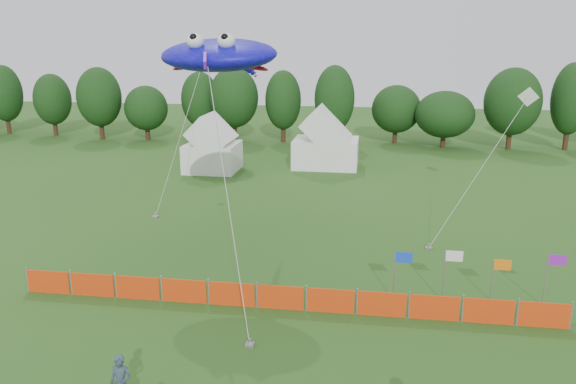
# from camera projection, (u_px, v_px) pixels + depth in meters

# --- Properties ---
(treeline) EXTENTS (104.57, 8.78, 8.36)m
(treeline) POSITION_uv_depth(u_px,v_px,m) (360.00, 104.00, 57.16)
(treeline) COLOR #382314
(treeline) RESTS_ON ground
(tent_left) EXTENTS (4.24, 4.24, 3.74)m
(tent_left) POSITION_uv_depth(u_px,v_px,m) (212.00, 148.00, 46.14)
(tent_left) COLOR white
(tent_left) RESTS_ON ground
(tent_right) EXTENTS (5.52, 4.41, 3.89)m
(tent_right) POSITION_uv_depth(u_px,v_px,m) (326.00, 144.00, 47.60)
(tent_right) COLOR white
(tent_right) RESTS_ON ground
(barrier_fence) EXTENTS (21.90, 0.06, 1.00)m
(barrier_fence) POSITION_uv_depth(u_px,v_px,m) (280.00, 297.00, 22.39)
(barrier_fence) COLOR red
(barrier_fence) RESTS_ON ground
(flag_row) EXTENTS (6.73, 0.71, 2.24)m
(flag_row) POSITION_uv_depth(u_px,v_px,m) (473.00, 270.00, 22.74)
(flag_row) COLOR gray
(flag_row) RESTS_ON ground
(spectator_a) EXTENTS (0.65, 0.44, 1.76)m
(spectator_a) POSITION_uv_depth(u_px,v_px,m) (121.00, 383.00, 16.12)
(spectator_a) COLOR #2F404F
(spectator_a) RESTS_ON ground
(stingray_kite) EXTENTS (6.18, 15.25, 10.78)m
(stingray_kite) POSITION_uv_depth(u_px,v_px,m) (221.00, 55.00, 25.51)
(stingray_kite) COLOR #150FDA
(stingray_kite) RESTS_ON ground
(small_kite_white) EXTENTS (6.41, 6.42, 7.89)m
(small_kite_white) POSITION_uv_depth(u_px,v_px,m) (500.00, 139.00, 31.21)
(small_kite_white) COLOR white
(small_kite_white) RESTS_ON ground
(small_kite_dark) EXTENTS (0.93, 11.55, 10.47)m
(small_kite_dark) POSITION_uv_depth(u_px,v_px,m) (188.00, 110.00, 38.85)
(small_kite_dark) COLOR black
(small_kite_dark) RESTS_ON ground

